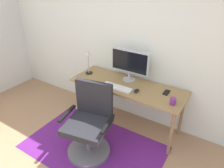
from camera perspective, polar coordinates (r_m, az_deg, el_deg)
wall_back at (r=3.04m, az=7.61°, el=12.43°), size 6.00×0.10×2.60m
area_rug at (r=3.00m, az=-5.07°, el=-16.79°), size 1.84×1.13×0.01m
desk at (r=2.99m, az=4.18°, el=-1.43°), size 1.64×0.58×0.71m
monitor at (r=2.97m, az=4.86°, el=5.86°), size 0.58×0.18×0.46m
keyboard at (r=2.87m, az=1.39°, el=-0.90°), size 0.43×0.13×0.02m
computer_mouse at (r=2.79m, az=6.73°, el=-1.86°), size 0.06×0.10×0.03m
coffee_cup at (r=2.61m, az=16.31°, el=-4.54°), size 0.07×0.07×0.09m
cell_phone at (r=2.85m, az=14.67°, el=-2.26°), size 0.07×0.14×0.01m
desk_lamp at (r=3.20m, az=-6.50°, el=6.77°), size 0.11×0.11×0.37m
office_chair at (r=2.72m, az=-6.16°, el=-11.48°), size 0.65×0.60×0.95m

